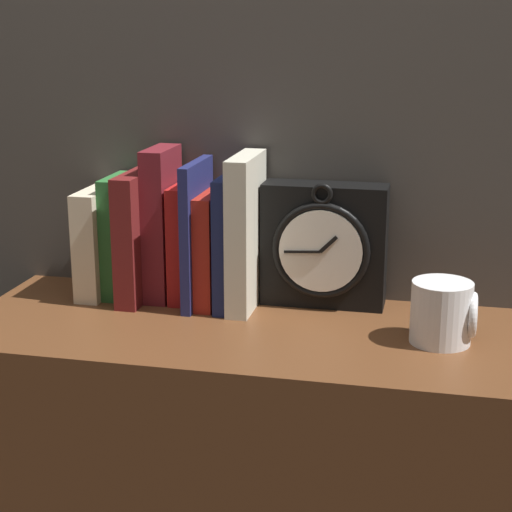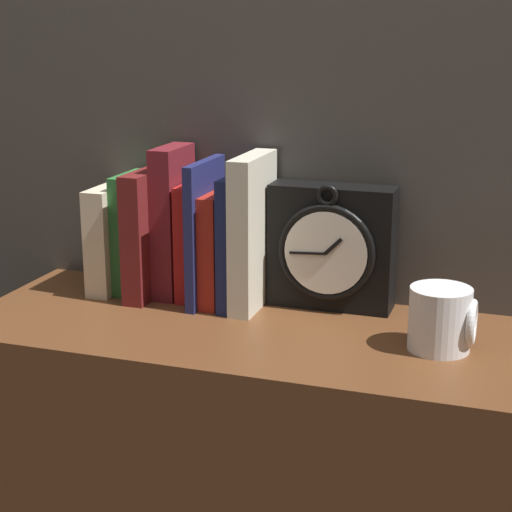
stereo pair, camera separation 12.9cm
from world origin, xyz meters
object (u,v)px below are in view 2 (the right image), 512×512
object	(u,v)px
book_slot8_cream	(252,232)
mug	(442,318)
book_slot5_navy	(205,232)
book_slot3_maroon	(173,222)
book_slot7_navy	(236,240)
clock	(331,247)
book_slot4_red	(195,240)
book_slot6_red	(220,247)
book_slot0_cream	(111,238)
book_slot1_green	(133,233)
book_slot2_maroon	(149,234)

from	to	relation	value
book_slot8_cream	mug	size ratio (longest dim) A/B	2.65
book_slot5_navy	book_slot8_cream	xyz separation A→B (m)	(0.08, 0.00, 0.01)
book_slot3_maroon	book_slot7_navy	bearing A→B (deg)	-7.21
book_slot5_navy	book_slot3_maroon	bearing A→B (deg)	164.44
book_slot5_navy	mug	xyz separation A→B (m)	(0.40, -0.09, -0.07)
clock	book_slot5_navy	size ratio (longest dim) A/B	0.89
clock	book_slot4_red	distance (m)	0.23
book_slot4_red	book_slot6_red	xyz separation A→B (m)	(0.05, -0.01, -0.00)
clock	book_slot0_cream	xyz separation A→B (m)	(-0.39, -0.03, -0.01)
mug	book_slot6_red	bearing A→B (deg)	165.33
book_slot3_maroon	book_slot7_navy	size ratio (longest dim) A/B	1.17
book_slot0_cream	book_slot6_red	world-z (taller)	book_slot6_red
book_slot1_green	book_slot7_navy	bearing A→B (deg)	-4.26
mug	book_slot4_red	bearing A→B (deg)	165.58
clock	book_slot0_cream	bearing A→B (deg)	-176.01
book_slot1_green	book_slot2_maroon	distance (m)	0.04
book_slot3_maroon	book_slot5_navy	xyz separation A→B (m)	(0.07, -0.02, -0.01)
book_slot6_red	mug	world-z (taller)	book_slot6_red
clock	book_slot6_red	distance (m)	0.19
book_slot2_maroon	book_slot4_red	distance (m)	0.08
book_slot4_red	book_slot8_cream	distance (m)	0.12
book_slot4_red	book_slot5_navy	world-z (taller)	book_slot5_navy
book_slot7_navy	mug	xyz separation A→B (m)	(0.35, -0.10, -0.06)
book_slot5_navy	mug	distance (m)	0.42
book_slot1_green	book_slot8_cream	size ratio (longest dim) A/B	0.82
clock	book_slot2_maroon	xyz separation A→B (m)	(-0.31, -0.04, 0.01)
book_slot3_maroon	book_slot5_navy	world-z (taller)	book_slot3_maroon
book_slot0_cream	mug	distance (m)	0.60
book_slot8_cream	book_slot6_red	bearing A→B (deg)	173.65
book_slot7_navy	book_slot0_cream	bearing A→B (deg)	178.58
book_slot0_cream	book_slot3_maroon	xyz separation A→B (m)	(0.11, 0.01, 0.04)
book_slot1_green	book_slot5_navy	bearing A→B (deg)	-7.19
book_slot5_navy	book_slot8_cream	world-z (taller)	book_slot8_cream
book_slot7_navy	book_slot4_red	bearing A→B (deg)	169.65
book_slot7_navy	mug	bearing A→B (deg)	-15.33
book_slot1_green	book_slot5_navy	world-z (taller)	book_slot5_navy
book_slot3_maroon	book_slot5_navy	size ratio (longest dim) A/B	1.07
book_slot0_cream	mug	bearing A→B (deg)	-9.90
book_slot2_maroon	book_slot4_red	size ratio (longest dim) A/B	1.10
clock	book_slot8_cream	xyz separation A→B (m)	(-0.12, -0.04, 0.02)
book_slot4_red	mug	bearing A→B (deg)	-14.42
book_slot8_cream	mug	bearing A→B (deg)	-16.15
book_slot1_green	book_slot4_red	distance (m)	0.12
book_slot6_red	mug	xyz separation A→B (m)	(0.38, -0.10, -0.05)
clock	book_slot7_navy	bearing A→B (deg)	-167.94
book_slot5_navy	book_slot7_navy	size ratio (longest dim) A/B	1.09
book_slot5_navy	book_slot8_cream	size ratio (longest dim) A/B	0.95
book_slot6_red	book_slot8_cream	world-z (taller)	book_slot8_cream
book_slot2_maroon	book_slot6_red	xyz separation A→B (m)	(0.13, 0.01, -0.01)
clock	book_slot0_cream	world-z (taller)	clock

